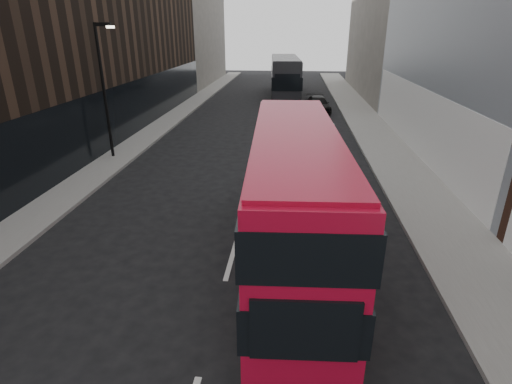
% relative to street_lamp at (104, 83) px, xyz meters
% --- Properties ---
extents(sidewalk_right, '(3.00, 80.00, 0.15)m').
position_rel_street_lamp_xyz_m(sidewalk_right, '(15.72, 7.00, -4.11)').
color(sidewalk_right, slate).
rests_on(sidewalk_right, ground).
extents(sidewalk_left, '(2.00, 80.00, 0.15)m').
position_rel_street_lamp_xyz_m(sidewalk_left, '(0.22, 7.00, -4.11)').
color(sidewalk_left, slate).
rests_on(sidewalk_left, ground).
extents(building_left_mid, '(5.00, 24.00, 14.00)m').
position_rel_street_lamp_xyz_m(building_left_mid, '(-3.28, 12.00, 2.82)').
color(building_left_mid, black).
rests_on(building_left_mid, ground).
extents(building_left_far, '(5.00, 20.00, 13.00)m').
position_rel_street_lamp_xyz_m(building_left_far, '(-3.28, 34.00, 2.32)').
color(building_left_far, '#605C55').
rests_on(building_left_far, ground).
extents(street_lamp, '(1.06, 0.22, 7.00)m').
position_rel_street_lamp_xyz_m(street_lamp, '(0.00, 0.00, 0.00)').
color(street_lamp, black).
rests_on(street_lamp, sidewalk_left).
extents(red_bus, '(2.94, 10.60, 4.24)m').
position_rel_street_lamp_xyz_m(red_bus, '(10.14, -9.95, -1.83)').
color(red_bus, '#A10923').
rests_on(red_bus, ground).
extents(grey_bus, '(3.69, 12.66, 4.04)m').
position_rel_street_lamp_xyz_m(grey_bus, '(9.02, 24.04, -2.02)').
color(grey_bus, black).
rests_on(grey_bus, ground).
extents(car_a, '(1.76, 4.22, 1.43)m').
position_rel_street_lamp_xyz_m(car_a, '(10.42, 2.00, -3.47)').
color(car_a, black).
rests_on(car_a, ground).
extents(car_b, '(1.55, 3.88, 1.26)m').
position_rel_street_lamp_xyz_m(car_b, '(12.01, 3.88, -3.55)').
color(car_b, gray).
rests_on(car_b, ground).
extents(car_c, '(2.29, 4.68, 1.31)m').
position_rel_street_lamp_xyz_m(car_c, '(12.20, 14.87, -3.53)').
color(car_c, black).
rests_on(car_c, ground).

